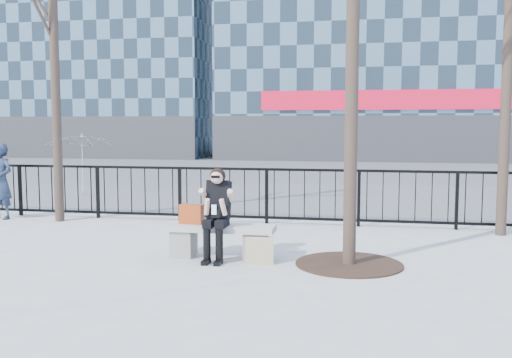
# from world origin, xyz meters

# --- Properties ---
(ground) EXTENTS (120.00, 120.00, 0.00)m
(ground) POSITION_xyz_m (0.00, 0.00, 0.00)
(ground) COLOR gray
(ground) RESTS_ON ground
(street_surface) EXTENTS (60.00, 23.00, 0.01)m
(street_surface) POSITION_xyz_m (0.00, 15.00, 0.00)
(street_surface) COLOR #474747
(street_surface) RESTS_ON ground
(railing) EXTENTS (14.00, 0.06, 1.10)m
(railing) POSITION_xyz_m (0.00, 3.00, 0.55)
(railing) COLOR black
(railing) RESTS_ON ground
(tree_grate) EXTENTS (1.50, 1.50, 0.02)m
(tree_grate) POSITION_xyz_m (1.90, -0.10, 0.01)
(tree_grate) COLOR black
(tree_grate) RESTS_ON ground
(bench_main) EXTENTS (1.65, 0.46, 0.49)m
(bench_main) POSITION_xyz_m (0.00, 0.00, 0.30)
(bench_main) COLOR slate
(bench_main) RESTS_ON ground
(seated_woman) EXTENTS (0.50, 0.64, 1.34)m
(seated_woman) POSITION_xyz_m (0.00, -0.16, 0.67)
(seated_woman) COLOR black
(seated_woman) RESTS_ON ground
(handbag) EXTENTS (0.37, 0.20, 0.29)m
(handbag) POSITION_xyz_m (-0.43, 0.02, 0.63)
(handbag) COLOR #9A3712
(handbag) RESTS_ON bench_main
(shopping_bag) EXTENTS (0.41, 0.20, 0.37)m
(shopping_bag) POSITION_xyz_m (0.65, -0.28, 0.19)
(shopping_bag) COLOR #C4BA8B
(shopping_bag) RESTS_ON ground
(standing_man) EXTENTS (0.65, 0.50, 1.58)m
(standing_man) POSITION_xyz_m (-5.30, 2.50, 0.79)
(standing_man) COLOR black
(standing_man) RESTS_ON ground
(vendor_umbrella) EXTENTS (2.28, 2.31, 1.74)m
(vendor_umbrella) POSITION_xyz_m (-5.52, 6.40, 0.87)
(vendor_umbrella) COLOR yellow
(vendor_umbrella) RESTS_ON ground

